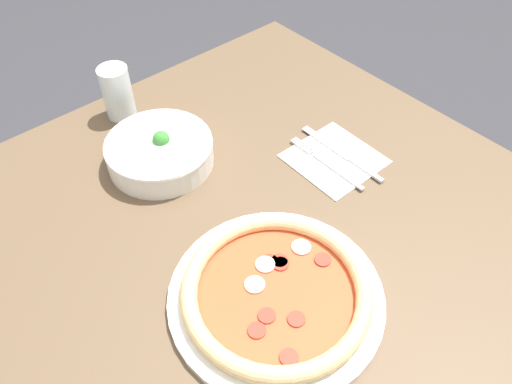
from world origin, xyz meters
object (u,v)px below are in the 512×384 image
(fork, at_px, (327,163))
(bowl, at_px, (160,150))
(pizza, at_px, (276,292))
(knife, at_px, (345,155))
(glass, at_px, (117,92))

(fork, bearing_deg, bowl, 47.29)
(pizza, bearing_deg, bowl, 83.93)
(pizza, distance_m, fork, 0.31)
(bowl, bearing_deg, knife, -38.91)
(pizza, distance_m, bowl, 0.37)
(pizza, distance_m, glass, 0.55)
(bowl, distance_m, fork, 0.32)
(knife, bearing_deg, glass, 32.62)
(knife, xyz_separation_m, glass, (-0.26, 0.40, 0.05))
(fork, height_order, glass, glass)
(fork, xyz_separation_m, knife, (0.04, -0.01, -0.00))
(knife, bearing_deg, fork, 81.04)
(bowl, relative_size, glass, 1.81)
(bowl, relative_size, fork, 1.11)
(pizza, height_order, bowl, bowl)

